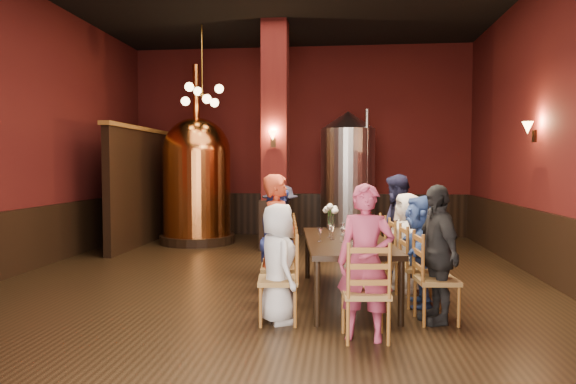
# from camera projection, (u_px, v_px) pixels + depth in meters

# --- Properties ---
(room) EXTENTS (10.00, 10.02, 4.50)m
(room) POSITION_uv_depth(u_px,v_px,m) (271.00, 126.00, 7.33)
(room) COLOR black
(room) RESTS_ON ground
(wainscot_right) EXTENTS (0.08, 9.90, 1.00)m
(wainscot_right) POSITION_uv_depth(u_px,v_px,m) (558.00, 252.00, 7.01)
(wainscot_right) COLOR black
(wainscot_right) RESTS_ON ground
(wainscot_back) EXTENTS (7.90, 0.08, 1.00)m
(wainscot_back) POSITION_uv_depth(u_px,v_px,m) (299.00, 214.00, 12.35)
(wainscot_back) COLOR black
(wainscot_back) RESTS_ON ground
(wainscot_left) EXTENTS (0.08, 9.90, 1.00)m
(wainscot_left) POSITION_uv_depth(u_px,v_px,m) (15.00, 243.00, 7.83)
(wainscot_left) COLOR black
(wainscot_left) RESTS_ON ground
(column) EXTENTS (0.58, 0.58, 4.50)m
(column) POSITION_uv_depth(u_px,v_px,m) (275.00, 137.00, 10.14)
(column) COLOR #4A130F
(column) RESTS_ON ground
(partition) EXTENTS (0.22, 3.50, 2.40)m
(partition) POSITION_uv_depth(u_px,v_px,m) (143.00, 188.00, 10.89)
(partition) COLOR black
(partition) RESTS_ON ground
(pendant_cluster) EXTENTS (0.90, 0.90, 1.70)m
(pendant_cluster) POSITION_uv_depth(u_px,v_px,m) (202.00, 95.00, 10.35)
(pendant_cluster) COLOR #A57226
(pendant_cluster) RESTS_ON room
(sconce_wall) EXTENTS (0.20, 0.20, 0.36)m
(sconce_wall) POSITION_uv_depth(u_px,v_px,m) (534.00, 131.00, 7.73)
(sconce_wall) COLOR black
(sconce_wall) RESTS_ON room
(sconce_column) EXTENTS (0.20, 0.20, 0.36)m
(sconce_column) POSITION_uv_depth(u_px,v_px,m) (273.00, 138.00, 9.85)
(sconce_column) COLOR black
(sconce_column) RESTS_ON column
(dining_table) EXTENTS (1.26, 2.49, 0.75)m
(dining_table) POSITION_uv_depth(u_px,v_px,m) (346.00, 244.00, 6.47)
(dining_table) COLOR black
(dining_table) RESTS_ON ground
(chair_0) EXTENTS (0.51, 0.51, 0.92)m
(chair_0) POSITION_uv_depth(u_px,v_px,m) (278.00, 280.00, 5.48)
(chair_0) COLOR #8F5D24
(chair_0) RESTS_ON ground
(person_0) EXTENTS (0.62, 0.74, 1.28)m
(person_0) POSITION_uv_depth(u_px,v_px,m) (278.00, 263.00, 5.47)
(person_0) COLOR silver
(person_0) RESTS_ON ground
(chair_1) EXTENTS (0.51, 0.51, 0.92)m
(chair_1) POSITION_uv_depth(u_px,v_px,m) (279.00, 267.00, 6.15)
(chair_1) COLOR #8F5D24
(chair_1) RESTS_ON ground
(person_1) EXTENTS (0.48, 0.63, 1.58)m
(person_1) POSITION_uv_depth(u_px,v_px,m) (279.00, 240.00, 6.13)
(person_1) COLOR #B03A1E
(person_1) RESTS_ON ground
(chair_2) EXTENTS (0.51, 0.51, 0.92)m
(chair_2) POSITION_uv_depth(u_px,v_px,m) (279.00, 257.00, 6.81)
(chair_2) COLOR #8F5D24
(chair_2) RESTS_ON ground
(person_2) EXTENTS (0.42, 0.72, 1.39)m
(person_2) POSITION_uv_depth(u_px,v_px,m) (279.00, 240.00, 6.80)
(person_2) COLOR navy
(person_2) RESTS_ON ground
(chair_3) EXTENTS (0.51, 0.51, 0.92)m
(chair_3) POSITION_uv_depth(u_px,v_px,m) (280.00, 249.00, 7.48)
(chair_3) COLOR #8F5D24
(chair_3) RESTS_ON ground
(person_3) EXTENTS (0.56, 0.93, 1.41)m
(person_3) POSITION_uv_depth(u_px,v_px,m) (280.00, 232.00, 7.47)
(person_3) COLOR black
(person_3) RESTS_ON ground
(chair_4) EXTENTS (0.51, 0.51, 0.92)m
(chair_4) POSITION_uv_depth(u_px,v_px,m) (437.00, 279.00, 5.49)
(chair_4) COLOR #8F5D24
(chair_4) RESTS_ON ground
(person_4) EXTENTS (0.56, 0.93, 1.48)m
(person_4) POSITION_uv_depth(u_px,v_px,m) (437.00, 254.00, 5.48)
(person_4) COLOR black
(person_4) RESTS_ON ground
(chair_5) EXTENTS (0.51, 0.51, 0.92)m
(chair_5) POSITION_uv_depth(u_px,v_px,m) (420.00, 267.00, 6.16)
(chair_5) COLOR #8F5D24
(chair_5) RESTS_ON ground
(person_5) EXTENTS (0.43, 1.24, 1.32)m
(person_5) POSITION_uv_depth(u_px,v_px,m) (420.00, 250.00, 6.15)
(person_5) COLOR navy
(person_5) RESTS_ON ground
(chair_6) EXTENTS (0.51, 0.51, 0.92)m
(chair_6) POSITION_uv_depth(u_px,v_px,m) (407.00, 257.00, 6.82)
(chair_6) COLOR #8F5D24
(chair_6) RESTS_ON ground
(person_6) EXTENTS (0.54, 0.71, 1.31)m
(person_6) POSITION_uv_depth(u_px,v_px,m) (407.00, 242.00, 6.81)
(person_6) COLOR silver
(person_6) RESTS_ON ground
(chair_7) EXTENTS (0.51, 0.51, 0.92)m
(chair_7) POSITION_uv_depth(u_px,v_px,m) (396.00, 249.00, 7.49)
(chair_7) COLOR #8F5D24
(chair_7) RESTS_ON ground
(person_7) EXTENTS (0.40, 0.77, 1.55)m
(person_7) POSITION_uv_depth(u_px,v_px,m) (396.00, 227.00, 7.47)
(person_7) COLOR #1C1C38
(person_7) RESTS_ON ground
(chair_8) EXTENTS (0.51, 0.51, 0.92)m
(chair_8) POSITION_uv_depth(u_px,v_px,m) (365.00, 292.00, 4.94)
(chair_8) COLOR #8F5D24
(chair_8) RESTS_ON ground
(person_8) EXTENTS (0.61, 0.45, 1.51)m
(person_8) POSITION_uv_depth(u_px,v_px,m) (366.00, 262.00, 4.92)
(person_8) COLOR #9B334F
(person_8) RESTS_ON ground
(copper_kettle) EXTENTS (1.76, 1.76, 3.82)m
(copper_kettle) POSITION_uv_depth(u_px,v_px,m) (197.00, 179.00, 11.06)
(copper_kettle) COLOR black
(copper_kettle) RESTS_ON ground
(steel_vessel) EXTENTS (1.52, 1.52, 2.87)m
(steel_vessel) POSITION_uv_depth(u_px,v_px,m) (348.00, 176.00, 11.32)
(steel_vessel) COLOR #B2B2B7
(steel_vessel) RESTS_ON ground
(rose_vase) EXTENTS (0.22, 0.22, 0.38)m
(rose_vase) POSITION_uv_depth(u_px,v_px,m) (331.00, 212.00, 7.45)
(rose_vase) COLOR white
(rose_vase) RESTS_ON dining_table
(wine_glass_0) EXTENTS (0.07, 0.07, 0.17)m
(wine_glass_0) POSITION_uv_depth(u_px,v_px,m) (332.00, 233.00, 6.40)
(wine_glass_0) COLOR white
(wine_glass_0) RESTS_ON dining_table
(wine_glass_1) EXTENTS (0.07, 0.07, 0.17)m
(wine_glass_1) POSITION_uv_depth(u_px,v_px,m) (362.00, 241.00, 5.76)
(wine_glass_1) COLOR white
(wine_glass_1) RESTS_ON dining_table
(wine_glass_2) EXTENTS (0.07, 0.07, 0.17)m
(wine_glass_2) POSITION_uv_depth(u_px,v_px,m) (343.00, 230.00, 6.76)
(wine_glass_2) COLOR white
(wine_glass_2) RESTS_ON dining_table
(wine_glass_3) EXTENTS (0.07, 0.07, 0.17)m
(wine_glass_3) POSITION_uv_depth(u_px,v_px,m) (330.00, 231.00, 6.62)
(wine_glass_3) COLOR white
(wine_glass_3) RESTS_ON dining_table
(wine_glass_4) EXTENTS (0.07, 0.07, 0.17)m
(wine_glass_4) POSITION_uv_depth(u_px,v_px,m) (363.00, 230.00, 6.67)
(wine_glass_4) COLOR white
(wine_glass_4) RESTS_ON dining_table
(wine_glass_5) EXTENTS (0.07, 0.07, 0.17)m
(wine_glass_5) POSITION_uv_depth(u_px,v_px,m) (320.00, 235.00, 6.25)
(wine_glass_5) COLOR white
(wine_glass_5) RESTS_ON dining_table
(wine_glass_6) EXTENTS (0.07, 0.07, 0.17)m
(wine_glass_6) POSITION_uv_depth(u_px,v_px,m) (353.00, 243.00, 5.61)
(wine_glass_6) COLOR white
(wine_glass_6) RESTS_ON dining_table
(wine_glass_7) EXTENTS (0.07, 0.07, 0.17)m
(wine_glass_7) POSITION_uv_depth(u_px,v_px,m) (343.00, 236.00, 6.18)
(wine_glass_7) COLOR white
(wine_glass_7) RESTS_ON dining_table
(wine_glass_8) EXTENTS (0.07, 0.07, 0.17)m
(wine_glass_8) POSITION_uv_depth(u_px,v_px,m) (348.00, 227.00, 7.04)
(wine_glass_8) COLOR white
(wine_glass_8) RESTS_ON dining_table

